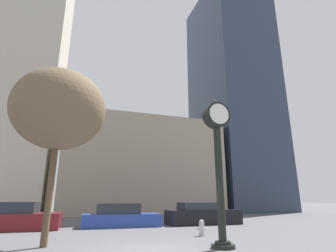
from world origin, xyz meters
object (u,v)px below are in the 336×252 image
(street_clock, at_px, (218,153))
(bare_tree, at_px, (60,110))
(car_blue, at_px, (120,217))
(car_maroon, at_px, (13,218))
(fire_hydrant_near, at_px, (202,228))
(car_black, at_px, (202,215))

(street_clock, bearing_deg, bare_tree, 159.29)
(car_blue, bearing_deg, car_maroon, -177.57)
(street_clock, distance_m, bare_tree, 6.22)
(fire_hydrant_near, bearing_deg, car_maroon, 148.70)
(bare_tree, bearing_deg, fire_hydrant_near, 7.70)
(car_black, bearing_deg, street_clock, -111.25)
(car_black, xyz_separation_m, bare_tree, (-8.78, -5.83, 4.29))
(street_clock, relative_size, car_blue, 1.13)
(fire_hydrant_near, bearing_deg, street_clock, -103.04)
(car_maroon, bearing_deg, car_black, 2.37)
(car_blue, bearing_deg, street_clock, -73.26)
(car_black, bearing_deg, car_blue, 179.07)
(car_blue, bearing_deg, car_black, 0.69)
(car_maroon, bearing_deg, car_blue, 3.22)
(car_blue, relative_size, car_black, 0.96)
(car_maroon, height_order, bare_tree, bare_tree)
(bare_tree, bearing_deg, car_black, 33.57)
(car_maroon, relative_size, car_black, 0.97)
(street_clock, distance_m, fire_hydrant_near, 4.15)
(car_maroon, bearing_deg, bare_tree, -67.53)
(car_maroon, xyz_separation_m, bare_tree, (2.10, -5.95, 4.27))
(car_black, relative_size, fire_hydrant_near, 7.04)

